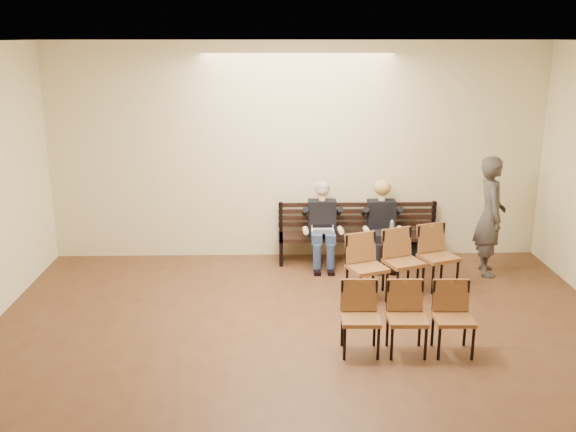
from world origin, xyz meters
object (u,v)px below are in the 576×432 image
at_px(seated_woman, 382,226).
at_px(water_bottle, 391,235).
at_px(chair_row_front, 404,263).
at_px(bench, 358,248).
at_px(chair_row_back, 407,319).
at_px(passerby, 491,207).
at_px(bag, 417,250).
at_px(seated_man, 322,224).
at_px(laptop, 323,233).

relative_size(seated_woman, water_bottle, 5.90).
height_order(seated_woman, chair_row_front, seated_woman).
relative_size(bench, chair_row_back, 1.72).
height_order(water_bottle, passerby, passerby).
bearing_deg(bench, chair_row_back, -87.41).
bearing_deg(bag, chair_row_front, -109.91).
bearing_deg(seated_woman, water_bottle, -65.76).
xyz_separation_m(seated_woman, bag, (0.64, 0.22, -0.48)).
distance_m(water_bottle, bag, 0.82).
height_order(seated_man, bag, seated_man).
distance_m(seated_man, chair_row_back, 3.15).
height_order(passerby, chair_row_front, passerby).
height_order(bench, passerby, passerby).
bearing_deg(seated_woman, chair_row_front, -85.15).
relative_size(seated_man, seated_woman, 1.05).
distance_m(bag, chair_row_front, 1.61).
xyz_separation_m(water_bottle, bag, (0.53, 0.47, -0.41)).
relative_size(water_bottle, passerby, 0.10).
bearing_deg(laptop, seated_woman, 22.86).
relative_size(bench, laptop, 7.41).
xyz_separation_m(passerby, chair_row_back, (-1.77, -2.57, -0.64)).
height_order(seated_man, chair_row_back, seated_man).
distance_m(passerby, chair_row_front, 1.76).
bearing_deg(laptop, bag, 26.75).
xyz_separation_m(seated_woman, chair_row_back, (-0.21, -3.05, -0.21)).
relative_size(seated_man, laptop, 3.78).
distance_m(laptop, passerby, 2.58).
bearing_deg(seated_woman, laptop, -170.54).
bearing_deg(seated_man, chair_row_front, -49.92).
distance_m(laptop, water_bottle, 1.07).
relative_size(laptop, passerby, 0.17).
bearing_deg(chair_row_front, laptop, 112.76).
bearing_deg(water_bottle, chair_row_back, -96.56).
bearing_deg(chair_row_front, seated_man, 108.93).
bearing_deg(chair_row_front, passerby, 7.05).
bearing_deg(bag, seated_woman, -161.13).
relative_size(bag, passerby, 0.19).
distance_m(laptop, chair_row_back, 2.99).
bearing_deg(seated_woman, bench, 161.20).
bearing_deg(bench, seated_woman, -18.80).
relative_size(laptop, bag, 0.86).
bearing_deg(bench, passerby, -17.38).
bearing_deg(seated_woman, chair_row_back, -93.93).
relative_size(water_bottle, chair_row_front, 0.13).
bearing_deg(water_bottle, seated_woman, 114.24).
bearing_deg(laptop, chair_row_back, -62.13).
bearing_deg(bag, chair_row_back, -104.63).
relative_size(seated_woman, chair_row_back, 0.84).
height_order(seated_woman, laptop, seated_woman).
bearing_deg(laptop, seated_man, 103.40).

